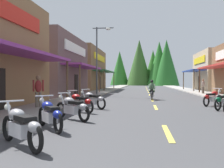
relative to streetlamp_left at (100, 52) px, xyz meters
name	(u,v)px	position (x,y,z in m)	size (l,w,h in m)	color
ground	(149,94)	(4.83, 5.32, -4.32)	(9.44, 88.78, 0.10)	#424244
sidewalk_left	(97,93)	(-1.25, 5.32, -4.21)	(2.73, 88.78, 0.12)	gray
sidewalk_right	(204,93)	(10.92, 5.32, -4.21)	(2.73, 88.78, 0.12)	#9E9991
centerline_dashes	(148,92)	(4.83, 7.81, -4.27)	(0.16, 62.01, 0.01)	#E0C64C
storefront_left_middle	(42,66)	(-6.19, 0.94, -1.28)	(9.02, 10.80, 5.99)	brown
storefront_left_far	(79,69)	(-5.96, 14.86, -1.04)	(8.57, 13.09, 6.45)	brown
streetlamp_left	(100,52)	(0.00, 0.00, 0.00)	(2.03, 0.30, 6.64)	#474C51
motorcycle_parked_right_5	(213,97)	(8.29, -8.16, -3.78)	(1.55, 1.62, 1.04)	black
motorcycle_parked_left_0	(21,126)	(1.37, -18.35, -3.78)	(1.70, 1.46, 1.04)	black
motorcycle_parked_left_1	(50,114)	(1.29, -16.36, -3.78)	(1.43, 1.72, 1.04)	black
motorcycle_parked_left_2	(72,107)	(1.44, -14.42, -3.78)	(1.74, 1.41, 1.04)	black
motorcycle_parked_left_3	(79,102)	(1.11, -12.17, -3.78)	(1.76, 1.38, 1.04)	black
motorcycle_parked_left_4	(92,99)	(1.41, -10.54, -3.78)	(1.78, 1.35, 1.04)	black
rider_cruising_lead	(152,91)	(4.83, -3.98, -3.62)	(0.60, 2.14, 1.57)	black
pedestrian_browsing	(38,89)	(-1.30, -11.26, -3.23)	(0.51, 0.40, 1.78)	#726659
pedestrian_waiting	(203,86)	(10.50, 3.81, -3.31)	(0.46, 0.43, 1.66)	#726659
treeline_backdrop	(149,65)	(6.10, 51.15, 1.77)	(20.44, 12.84, 13.68)	#296B23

